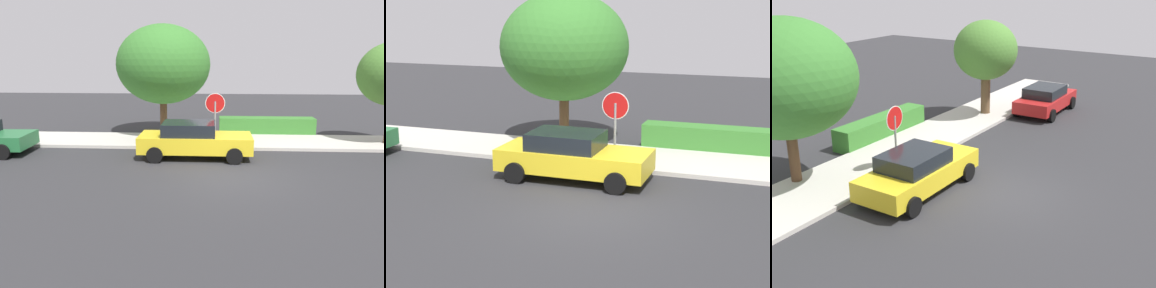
{
  "view_description": "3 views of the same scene",
  "coord_description": "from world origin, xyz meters",
  "views": [
    {
      "loc": [
        -0.55,
        -12.45,
        4.07
      ],
      "look_at": [
        -1.36,
        0.92,
        0.94
      ],
      "focal_mm": 35.0,
      "sensor_mm": 36.0,
      "label": 1
    },
    {
      "loc": [
        4.55,
        -13.6,
        5.3
      ],
      "look_at": [
        -0.87,
        1.56,
        1.37
      ],
      "focal_mm": 55.0,
      "sensor_mm": 36.0,
      "label": 2
    },
    {
      "loc": [
        -12.92,
        -6.52,
        6.96
      ],
      "look_at": [
        -0.16,
        1.5,
        1.5
      ],
      "focal_mm": 45.0,
      "sensor_mm": 36.0,
      "label": 3
    }
  ],
  "objects": [
    {
      "name": "ground_plane",
      "position": [
        0.0,
        0.0,
        0.0
      ],
      "size": [
        60.0,
        60.0,
        0.0
      ],
      "primitive_type": "plane",
      "color": "#2D2D30"
    },
    {
      "name": "sidewalk_curb",
      "position": [
        0.0,
        5.31,
        0.07
      ],
      "size": [
        32.0,
        3.03,
        0.14
      ],
      "primitive_type": "cube",
      "color": "beige",
      "rests_on": "ground_plane"
    },
    {
      "name": "parked_car_yellow",
      "position": [
        -1.38,
        2.51,
        0.75
      ],
      "size": [
        4.58,
        2.06,
        1.47
      ],
      "color": "yellow",
      "rests_on": "ground_plane"
    },
    {
      "name": "street_tree_mid_block",
      "position": [
        -3.12,
        6.4,
        3.69
      ],
      "size": [
        4.66,
        4.66,
        5.65
      ],
      "color": "#513823",
      "rests_on": "ground_plane"
    },
    {
      "name": "front_yard_hedge",
      "position": [
        2.2,
        7.25,
        0.47
      ],
      "size": [
        4.97,
        0.95,
        0.94
      ],
      "color": "#387A2D",
      "rests_on": "ground_plane"
    },
    {
      "name": "street_tree_near_corner",
      "position": [
        7.41,
        5.02,
        3.29
      ],
      "size": [
        3.1,
        3.1,
        4.75
      ],
      "color": "brown",
      "rests_on": "ground_plane"
    },
    {
      "name": "stop_sign",
      "position": [
        -0.53,
        4.15,
        1.74
      ],
      "size": [
        0.88,
        0.08,
        2.5
      ],
      "color": "gray",
      "rests_on": "ground_plane"
    },
    {
      "name": "parked_car_red",
      "position": [
        9.65,
        2.71,
        0.73
      ],
      "size": [
        4.2,
        2.1,
        1.41
      ],
      "color": "red",
      "rests_on": "ground_plane"
    }
  ]
}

